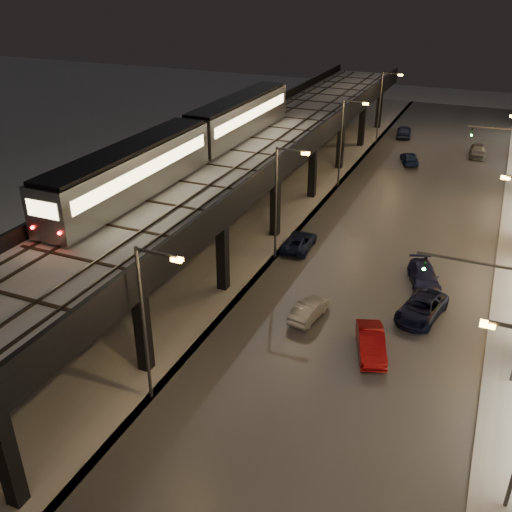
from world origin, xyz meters
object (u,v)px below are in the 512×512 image
(subway_train, at_px, (194,139))
(car_onc_dark, at_px, (421,309))
(car_far_white, at_px, (404,132))
(car_mid_silver, at_px, (299,242))
(car_near_white, at_px, (309,311))
(car_onc_red, at_px, (477,151))
(car_onc_white, at_px, (424,277))
(car_mid_dark, at_px, (409,159))
(car_onc_silver, at_px, (371,344))

(subway_train, distance_m, car_onc_dark, 22.06)
(subway_train, distance_m, car_far_white, 40.76)
(car_mid_silver, distance_m, car_onc_dark, 12.61)
(subway_train, distance_m, car_near_white, 17.65)
(car_onc_dark, height_order, car_onc_red, car_onc_red)
(car_far_white, xyz_separation_m, car_onc_red, (9.85, -5.59, -0.02))
(car_far_white, bearing_deg, car_mid_silver, 79.32)
(car_far_white, height_order, car_onc_white, car_far_white)
(subway_train, distance_m, car_onc_red, 39.58)
(car_near_white, bearing_deg, car_mid_dark, -82.00)
(subway_train, relative_size, car_far_white, 7.62)
(car_near_white, xyz_separation_m, car_onc_red, (7.33, 42.02, 0.13))
(car_onc_silver, relative_size, car_onc_dark, 0.87)
(car_mid_dark, height_order, car_far_white, car_far_white)
(car_mid_silver, distance_m, car_onc_red, 34.42)
(car_mid_dark, distance_m, car_onc_red, 9.25)
(car_mid_dark, relative_size, car_onc_white, 0.94)
(subway_train, distance_m, car_onc_white, 20.82)
(car_onc_white, bearing_deg, car_near_white, -147.91)
(car_near_white, bearing_deg, car_onc_dark, -147.69)
(car_onc_silver, height_order, car_onc_white, car_onc_silver)
(car_onc_dark, bearing_deg, car_onc_silver, -100.46)
(subway_train, height_order, car_onc_silver, subway_train)
(car_near_white, relative_size, car_mid_dark, 0.87)
(car_mid_dark, xyz_separation_m, car_onc_red, (7.11, 5.91, 0.12))
(car_onc_white, distance_m, car_onc_red, 34.52)
(car_mid_dark, bearing_deg, subway_train, 46.87)
(subway_train, xyz_separation_m, car_far_white, (10.58, 38.63, -7.55))
(car_onc_silver, bearing_deg, car_mid_dark, 77.81)
(subway_train, xyz_separation_m, car_mid_silver, (9.04, 0.56, -7.70))
(car_onc_dark, distance_m, car_onc_white, 4.56)
(subway_train, distance_m, car_mid_silver, 11.88)
(car_mid_silver, xyz_separation_m, car_far_white, (1.55, 38.07, 0.15))
(car_near_white, bearing_deg, car_far_white, -78.62)
(car_mid_silver, xyz_separation_m, car_onc_dark, (10.77, -6.56, 0.06))
(car_onc_dark, xyz_separation_m, car_onc_white, (-0.51, 4.54, -0.02))
(car_near_white, height_order, car_onc_dark, car_onc_dark)
(car_onc_white, bearing_deg, car_onc_red, 69.75)
(car_far_white, bearing_deg, car_near_white, 84.67)
(car_mid_dark, xyz_separation_m, car_far_white, (-2.74, 11.50, 0.15))
(car_mid_dark, distance_m, car_onc_white, 29.20)
(car_near_white, xyz_separation_m, car_onc_silver, (4.58, -2.18, 0.10))
(car_onc_silver, bearing_deg, subway_train, 129.07)
(car_mid_dark, height_order, car_onc_dark, car_onc_dark)
(car_mid_silver, relative_size, car_mid_dark, 1.05)
(car_mid_dark, xyz_separation_m, car_onc_white, (5.98, -28.59, 0.04))
(car_far_white, distance_m, car_onc_silver, 50.29)
(car_near_white, height_order, car_mid_silver, car_mid_silver)
(car_mid_silver, height_order, car_mid_dark, same)
(car_near_white, relative_size, car_onc_silver, 0.87)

